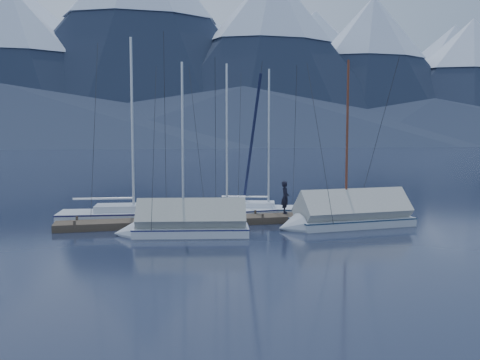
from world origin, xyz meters
The scene contains 10 objects.
ground centered at (0.00, 0.00, 0.00)m, with size 1000.00×1000.00×0.00m, color black.
mountain_range centered at (4.12, 370.45, 58.65)m, with size 877.00×584.00×150.50m.
dock centered at (0.00, 2.00, 0.11)m, with size 18.00×1.50×0.54m.
mooring_posts centered at (-0.50, 2.00, 0.35)m, with size 15.12×1.52×0.35m.
sailboat_open_left centered at (-4.70, 4.06, 0.18)m, with size 8.06×3.38×10.42m.
sailboat_open_mid centered at (0.21, 4.00, 0.16)m, with size 7.05×2.95×9.10m.
sailboat_open_right centered at (2.67, 4.24, 0.16)m, with size 7.02×3.73×8.94m.
sailboat_covered_near centered at (4.63, -0.26, 0.45)m, with size 7.02×2.96×8.93m.
sailboat_covered_far centered at (-3.33, -0.57, 0.41)m, with size 6.21×2.94×8.38m.
person centered at (2.57, 2.45, 1.20)m, with size 0.63×0.41×1.72m, color black.
Camera 1 is at (-5.94, -22.91, 4.35)m, focal length 38.00 mm.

